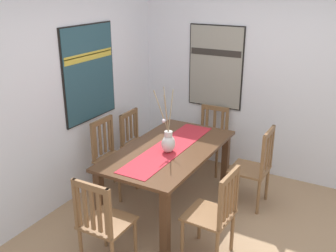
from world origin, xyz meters
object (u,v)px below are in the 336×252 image
dining_table (169,157)px  chair_3 (112,155)px  chair_0 (255,167)px  painting_on_side_wall (216,67)px  chair_2 (138,142)px  chair_1 (103,222)px  painting_on_back_wall (89,73)px  chair_4 (211,138)px  chair_5 (215,213)px  centerpiece_vase (168,142)px

dining_table → chair_3: 0.83m
chair_0 → painting_on_side_wall: size_ratio=0.86×
chair_2 → chair_1: bearing=-156.3°
dining_table → chair_0: chair_0 is taller
painting_on_side_wall → chair_2: bearing=140.1°
chair_1 → chair_3: (1.18, 0.79, -0.00)m
chair_1 → painting_on_back_wall: 1.93m
chair_4 → chair_3: bearing=145.4°
chair_3 → chair_1: bearing=-146.3°
chair_0 → painting_on_back_wall: size_ratio=0.85×
chair_4 → chair_5: bearing=-155.5°
centerpiece_vase → painting_on_back_wall: (0.16, 1.18, 0.59)m
chair_2 → chair_4: chair_4 is taller
chair_3 → chair_4: size_ratio=1.06×
dining_table → chair_4: (1.19, -0.01, -0.18)m
chair_4 → chair_0: bearing=-127.5°
centerpiece_vase → chair_5: centerpiece_vase is taller
chair_5 → painting_on_side_wall: 2.34m
dining_table → painting_on_side_wall: (1.42, 0.06, 0.77)m
chair_3 → painting_on_back_wall: size_ratio=0.82×
chair_2 → painting_on_back_wall: painting_on_back_wall is taller
chair_3 → painting_on_side_wall: (1.42, -0.76, 0.93)m
chair_1 → painting_on_back_wall: (1.24, 1.10, 0.99)m
chair_0 → painting_on_side_wall: (0.86, 0.89, 0.93)m
dining_table → chair_3: (0.00, 0.81, -0.16)m
centerpiece_vase → painting_on_side_wall: (1.52, 0.10, 0.53)m
chair_5 → painting_on_back_wall: size_ratio=0.81×
chair_1 → chair_5: 1.03m
chair_0 → painting_on_back_wall: 2.25m
painting_on_back_wall → painting_on_side_wall: size_ratio=1.02×
chair_0 → centerpiece_vase: bearing=129.7°
chair_0 → chair_5: 1.11m
dining_table → centerpiece_vase: (-0.10, -0.04, 0.24)m
chair_3 → dining_table: bearing=-90.1°
chair_5 → dining_table: bearing=55.2°
centerpiece_vase → painting_on_back_wall: size_ratio=0.60×
dining_table → centerpiece_vase: size_ratio=2.50×
chair_1 → chair_3: bearing=33.7°
chair_2 → chair_0: bearing=-89.7°
dining_table → chair_2: bearing=55.2°
dining_table → chair_3: chair_3 is taller
chair_3 → chair_5: (-0.55, -1.61, 0.00)m
dining_table → chair_4: bearing=-0.3°
chair_0 → chair_2: size_ratio=1.10×
chair_2 → painting_on_side_wall: painting_on_side_wall is taller
centerpiece_vase → chair_2: bearing=52.2°
chair_0 → painting_on_back_wall: (-0.50, 1.96, 0.99)m
chair_4 → chair_5: chair_5 is taller
painting_on_side_wall → chair_1: bearing=-179.3°
chair_1 → painting_on_side_wall: (2.59, 0.03, 0.93)m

